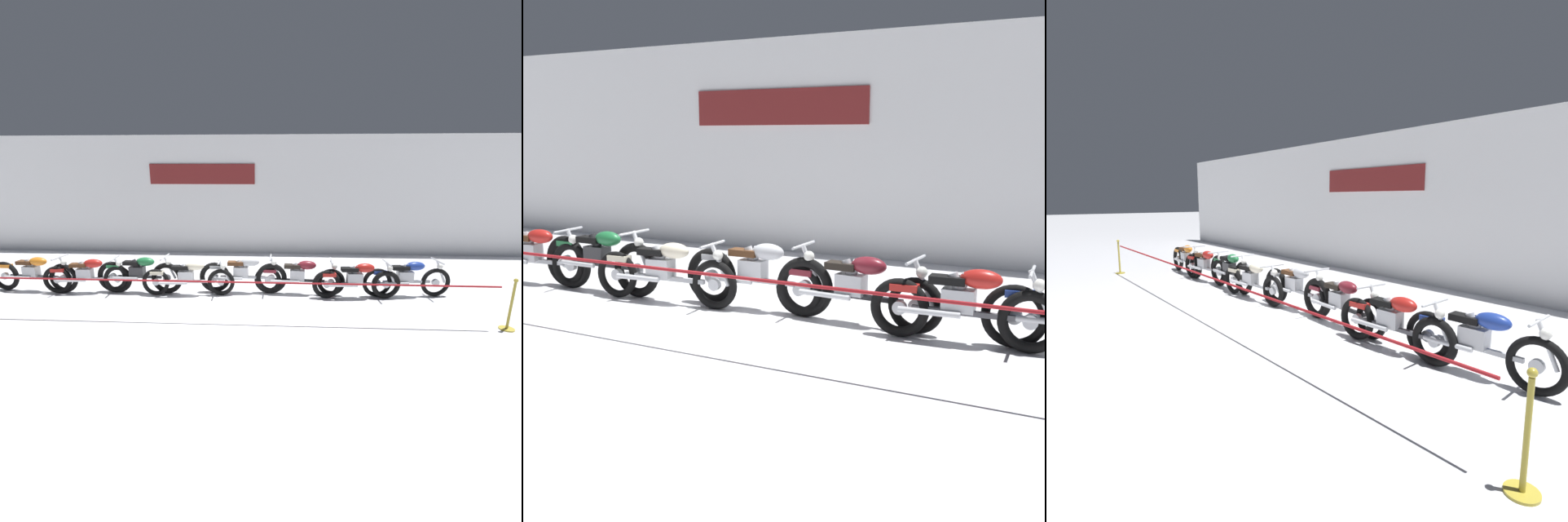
% 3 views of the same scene
% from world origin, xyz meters
% --- Properties ---
extents(ground_plane, '(120.00, 120.00, 0.00)m').
position_xyz_m(ground_plane, '(0.00, 0.00, 0.00)').
color(ground_plane, silver).
extents(back_wall, '(28.00, 0.29, 4.20)m').
position_xyz_m(back_wall, '(-0.00, 5.12, 2.10)').
color(back_wall, white).
rests_on(back_wall, ground).
extents(motorcycle_orange_0, '(2.40, 0.62, 0.96)m').
position_xyz_m(motorcycle_orange_0, '(-4.73, 0.52, 0.48)').
color(motorcycle_orange_0, black).
rests_on(motorcycle_orange_0, ground).
extents(motorcycle_red_1, '(2.22, 0.62, 0.93)m').
position_xyz_m(motorcycle_red_1, '(-3.29, 0.47, 0.46)').
color(motorcycle_red_1, black).
rests_on(motorcycle_red_1, ground).
extents(motorcycle_green_2, '(2.22, 0.62, 0.98)m').
position_xyz_m(motorcycle_green_2, '(-1.98, 0.57, 0.48)').
color(motorcycle_green_2, black).
rests_on(motorcycle_green_2, ground).
extents(motorcycle_cream_3, '(2.30, 0.62, 0.92)m').
position_xyz_m(motorcycle_cream_3, '(-0.70, 0.45, 0.46)').
color(motorcycle_cream_3, black).
rests_on(motorcycle_cream_3, ground).
extents(motorcycle_silver_4, '(2.22, 0.62, 0.97)m').
position_xyz_m(motorcycle_silver_4, '(0.64, 0.71, 0.48)').
color(motorcycle_silver_4, black).
rests_on(motorcycle_silver_4, ground).
extents(motorcycle_maroon_5, '(2.27, 0.62, 0.92)m').
position_xyz_m(motorcycle_maroon_5, '(2.06, 0.68, 0.46)').
color(motorcycle_maroon_5, black).
rests_on(motorcycle_maroon_5, ground).
extents(motorcycle_red_6, '(2.14, 0.62, 0.93)m').
position_xyz_m(motorcycle_red_6, '(3.43, 0.48, 0.46)').
color(motorcycle_red_6, black).
rests_on(motorcycle_red_6, ground).
extents(motorcycle_blue_7, '(2.17, 0.62, 0.94)m').
position_xyz_m(motorcycle_blue_7, '(4.69, 0.67, 0.47)').
color(motorcycle_blue_7, black).
rests_on(motorcycle_blue_7, ground).
extents(stanchion_far_left, '(12.07, 0.28, 1.05)m').
position_xyz_m(stanchion_far_left, '(-1.50, -1.09, 0.75)').
color(stanchion_far_left, gold).
rests_on(stanchion_far_left, ground).
extents(stanchion_mid_left, '(0.28, 0.28, 1.05)m').
position_xyz_m(stanchion_mid_left, '(6.06, -1.09, 0.36)').
color(stanchion_mid_left, gold).
rests_on(stanchion_mid_left, ground).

